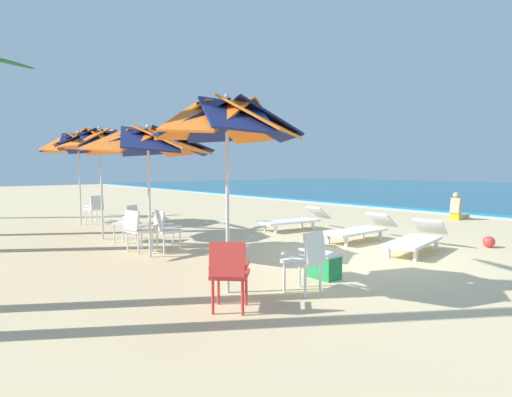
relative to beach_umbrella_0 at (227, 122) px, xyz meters
name	(u,v)px	position (x,y,z in m)	size (l,w,h in m)	color
ground_plane	(351,256)	(-0.31, 3.20, -2.33)	(80.00, 80.00, 0.00)	beige
beach_umbrella_0	(227,122)	(0.00, 0.00, 0.00)	(2.07, 2.07, 2.71)	silver
plastic_chair_0	(229,271)	(0.61, -0.42, -1.84)	(0.63, 0.63, 0.87)	red
plastic_chair_1	(307,258)	(0.72, 0.81, -1.84)	(0.52, 0.49, 0.87)	white
beach_umbrella_1	(148,142)	(-2.77, 0.16, -0.13)	(2.56, 2.56, 2.54)	silver
plastic_chair_2	(137,228)	(-3.38, 0.16, -1.84)	(0.53, 0.56, 0.87)	white
plastic_chair_3	(165,228)	(-2.99, 0.59, -1.84)	(0.47, 0.50, 0.87)	white
beach_umbrella_2	(100,141)	(-5.35, 0.15, 0.03)	(2.04, 2.04, 2.72)	silver
plastic_chair_4	(128,221)	(-4.61, 0.47, -1.84)	(0.63, 0.62, 0.87)	white
beach_umbrella_3	(78,144)	(-8.32, 0.51, 0.10)	(2.21, 2.21, 2.83)	silver
plastic_chair_5	(95,207)	(-8.46, 0.99, -1.84)	(0.54, 0.51, 0.87)	white
sun_lounger_0	(417,238)	(0.29, 4.56, -2.05)	(0.99, 2.22, 0.62)	white
sun_lounger_1	(360,229)	(-1.21, 4.74, -2.05)	(0.67, 2.16, 0.62)	white
sun_lounger_2	(295,220)	(-3.42, 4.80, -2.05)	(0.90, 2.21, 0.62)	white
cooler_box	(323,265)	(0.35, 1.59, -2.13)	(0.50, 0.34, 0.40)	#238C4C
beach_ball	(489,242)	(1.05, 6.22, -2.21)	(0.25, 0.25, 0.25)	red
beachgoer_seated	(458,211)	(-1.56, 10.68, -2.04)	(0.30, 0.93, 0.92)	yellow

